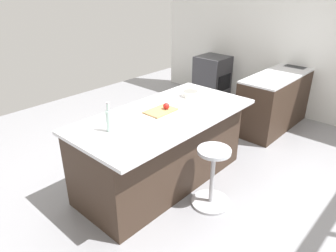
% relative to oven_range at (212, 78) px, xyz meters
% --- Properties ---
extents(ground_plane, '(7.73, 7.73, 0.00)m').
position_rel_oven_range_xyz_m(ground_plane, '(2.62, 1.55, -0.44)').
color(ground_plane, gray).
extents(interior_partition_left, '(0.12, 5.91, 2.91)m').
position_rel_oven_range_xyz_m(interior_partition_left, '(-0.35, 1.55, 1.01)').
color(interior_partition_left, silver).
rests_on(interior_partition_left, ground_plane).
extents(sink_cabinet, '(2.48, 0.60, 1.20)m').
position_rel_oven_range_xyz_m(sink_cabinet, '(-0.00, 1.59, 0.02)').
color(sink_cabinet, '#38281E').
rests_on(sink_cabinet, ground_plane).
extents(oven_range, '(0.60, 0.61, 0.89)m').
position_rel_oven_range_xyz_m(oven_range, '(0.00, 0.00, 0.00)').
color(oven_range, '#38383D').
rests_on(oven_range, ground_plane).
extents(kitchen_island, '(2.19, 1.08, 0.93)m').
position_rel_oven_range_xyz_m(kitchen_island, '(2.89, 1.30, 0.02)').
color(kitchen_island, '#38281E').
rests_on(kitchen_island, ground_plane).
extents(stool_by_window, '(0.44, 0.44, 0.70)m').
position_rel_oven_range_xyz_m(stool_by_window, '(2.86, 2.01, -0.11)').
color(stool_by_window, '#B7B7BC').
rests_on(stool_by_window, ground_plane).
extents(cutting_board, '(0.36, 0.24, 0.02)m').
position_rel_oven_range_xyz_m(cutting_board, '(2.88, 1.27, 0.49)').
color(cutting_board, tan).
rests_on(cutting_board, kitchen_island).
extents(apple_red, '(0.07, 0.07, 0.07)m').
position_rel_oven_range_xyz_m(apple_red, '(2.81, 1.29, 0.54)').
color(apple_red, red).
rests_on(apple_red, cutting_board).
extents(water_bottle, '(0.06, 0.06, 0.31)m').
position_rel_oven_range_xyz_m(water_bottle, '(3.60, 1.24, 0.60)').
color(water_bottle, silver).
rests_on(water_bottle, kitchen_island).
extents(fruit_bowl, '(0.23, 0.23, 0.07)m').
position_rel_oven_range_xyz_m(fruit_bowl, '(2.25, 1.20, 0.52)').
color(fruit_bowl, silver).
rests_on(fruit_bowl, kitchen_island).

